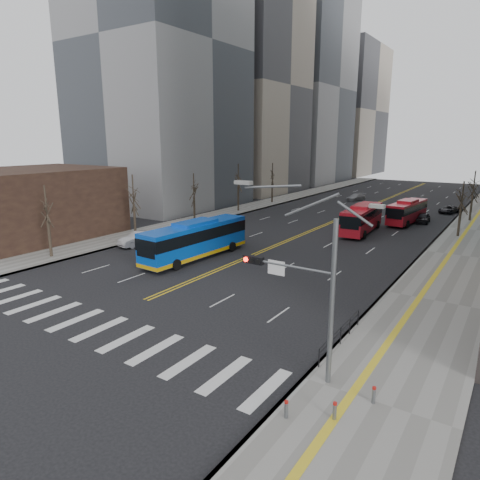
# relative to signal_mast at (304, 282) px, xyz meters

# --- Properties ---
(ground) EXTENTS (220.00, 220.00, 0.00)m
(ground) POSITION_rel_signal_mast_xyz_m (-13.77, -2.00, -4.86)
(ground) COLOR black
(sidewalk_right) EXTENTS (7.00, 130.00, 0.15)m
(sidewalk_right) POSITION_rel_signal_mast_xyz_m (3.73, 43.00, -4.78)
(sidewalk_right) COLOR gray
(sidewalk_right) RESTS_ON ground
(sidewalk_left) EXTENTS (5.00, 130.00, 0.15)m
(sidewalk_left) POSITION_rel_signal_mast_xyz_m (-30.27, 43.00, -4.78)
(sidewalk_left) COLOR gray
(sidewalk_left) RESTS_ON ground
(crosswalk) EXTENTS (26.70, 4.00, 0.01)m
(crosswalk) POSITION_rel_signal_mast_xyz_m (-13.77, -2.00, -4.85)
(crosswalk) COLOR silver
(crosswalk) RESTS_ON ground
(centerline) EXTENTS (0.55, 100.00, 0.01)m
(centerline) POSITION_rel_signal_mast_xyz_m (-13.77, 53.00, -4.85)
(centerline) COLOR gold
(centerline) RESTS_ON ground
(office_towers) EXTENTS (83.00, 134.00, 58.00)m
(office_towers) POSITION_rel_signal_mast_xyz_m (-13.64, 66.51, 19.07)
(office_towers) COLOR gray
(office_towers) RESTS_ON ground
(storefront) EXTENTS (14.00, 18.00, 8.00)m
(storefront) POSITION_rel_signal_mast_xyz_m (-39.77, 9.97, -0.85)
(storefront) COLOR black
(storefront) RESTS_ON ground
(signal_mast) EXTENTS (5.37, 0.37, 9.39)m
(signal_mast) POSITION_rel_signal_mast_xyz_m (0.00, 0.00, 0.00)
(signal_mast) COLOR slate
(signal_mast) RESTS_ON ground
(pedestrian_railing) EXTENTS (0.06, 6.06, 1.02)m
(pedestrian_railing) POSITION_rel_signal_mast_xyz_m (0.53, 4.00, -4.03)
(pedestrian_railing) COLOR black
(pedestrian_railing) RESTS_ON sidewalk_right
(bollards) EXTENTS (2.87, 3.17, 0.78)m
(bollards) POSITION_rel_signal_mast_xyz_m (2.50, -2.16, -4.30)
(bollards) COLOR slate
(bollards) RESTS_ON sidewalk_right
(street_trees) EXTENTS (35.20, 47.20, 7.60)m
(street_trees) POSITION_rel_signal_mast_xyz_m (-20.94, 32.55, 0.02)
(street_trees) COLOR #31261E
(street_trees) RESTS_ON ground
(blue_bus) EXTENTS (3.39, 12.80, 3.68)m
(blue_bus) POSITION_rel_signal_mast_xyz_m (-17.89, 13.81, -2.93)
(blue_bus) COLOR blue
(blue_bus) RESTS_ON ground
(red_bus_near) EXTENTS (3.30, 11.10, 3.48)m
(red_bus_near) POSITION_rel_signal_mast_xyz_m (-8.19, 34.31, -2.92)
(red_bus_near) COLOR red
(red_bus_near) RESTS_ON ground
(red_bus_far) EXTENTS (3.27, 10.34, 3.25)m
(red_bus_far) POSITION_rel_signal_mast_xyz_m (-4.91, 43.63, -3.04)
(red_bus_far) COLOR red
(red_bus_far) RESTS_ON ground
(car_white) EXTENTS (2.34, 4.79, 1.51)m
(car_white) POSITION_rel_signal_mast_xyz_m (-26.27, 14.24, -4.10)
(car_white) COLOR silver
(car_white) RESTS_ON ground
(car_dark_mid) EXTENTS (1.81, 4.05, 1.35)m
(car_dark_mid) POSITION_rel_signal_mast_xyz_m (-3.08, 45.31, -4.18)
(car_dark_mid) COLOR black
(car_dark_mid) RESTS_ON ground
(car_silver) EXTENTS (2.97, 4.67, 1.26)m
(car_silver) POSITION_rel_signal_mast_xyz_m (-18.22, 61.77, -4.23)
(car_silver) COLOR #A2A1A7
(car_silver) RESTS_ON ground
(car_dark_far) EXTENTS (3.08, 4.53, 1.15)m
(car_dark_far) POSITION_rel_signal_mast_xyz_m (-1.27, 55.82, -4.28)
(car_dark_far) COLOR black
(car_dark_far) RESTS_ON ground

